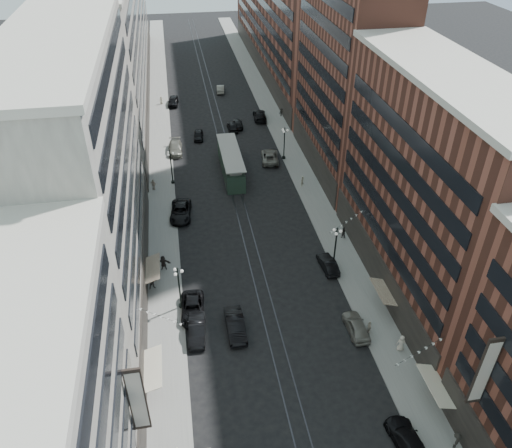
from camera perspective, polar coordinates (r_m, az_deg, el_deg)
ground at (r=82.27m, az=-3.13°, el=6.91°), size 220.00×220.00×0.00m
sidewalk_west at (r=90.85m, az=-10.92°, el=9.23°), size 4.00×180.00×0.15m
sidewalk_east at (r=92.72m, az=2.95°, el=10.38°), size 4.00×180.00×0.15m
rail_west at (r=91.10m, az=-4.37°, el=9.80°), size 0.12×180.00×0.02m
rail_east at (r=91.22m, az=-3.48°, el=9.88°), size 0.12×180.00×0.02m
building_west_mid at (r=52.30m, az=-18.65°, el=4.80°), size 8.00×36.00×28.00m
building_west_far at (r=111.52m, az=-15.16°, el=20.63°), size 8.00×90.00×26.00m
building_east_mid at (r=54.26m, az=19.06°, el=3.39°), size 8.00×30.00×24.00m
building_east_tower at (r=74.64m, az=10.71°, el=20.76°), size 8.00×26.00×42.00m
building_east_far at (r=122.67m, az=2.38°, el=22.47°), size 8.00×72.00×24.00m
lamppost_sw_far at (r=53.74m, az=-8.77°, el=-7.07°), size 1.03×1.14×5.52m
lamppost_sw_mid at (r=76.04m, az=-9.67°, el=6.57°), size 1.03×1.14×5.52m
lamppost_se_far at (r=59.26m, az=9.07°, el=-2.47°), size 1.03×1.14×5.52m
lamppost_se_mid at (r=82.25m, az=3.25°, el=9.32°), size 1.03×1.14×5.52m
streetcar at (r=78.73m, az=-2.89°, el=6.96°), size 2.98×13.45×3.72m
car_2 at (r=54.53m, az=-7.23°, el=-9.54°), size 2.73×5.50×1.50m
car_3 at (r=46.23m, az=17.05°, el=-22.71°), size 2.67×5.55×1.56m
car_4 at (r=53.27m, az=11.39°, el=-11.37°), size 1.89×4.62×1.57m
car_5 at (r=52.28m, az=-2.37°, el=-11.51°), size 1.90×5.19×1.70m
pedestrian_1 at (r=48.89m, az=-11.40°, el=-16.65°), size 0.89×0.71×1.61m
pedestrian_2 at (r=57.84m, az=-11.74°, el=-6.51°), size 1.00×0.67×1.88m
pedestrian_3 at (r=47.23m, az=21.92°, el=-21.99°), size 1.09×1.10×1.69m
pedestrian_4 at (r=53.31m, az=12.83°, el=-11.40°), size 0.41×0.88×1.49m
car_7 at (r=69.31m, az=-8.60°, el=1.43°), size 3.33×6.18×1.65m
car_8 at (r=86.42m, az=-9.21°, el=8.56°), size 2.44×5.66×1.62m
car_9 at (r=106.14m, az=-9.46°, el=13.68°), size 2.48×5.04×1.65m
car_10 at (r=60.26m, az=8.23°, el=-4.55°), size 1.83×4.44×1.43m
car_11 at (r=82.68m, az=1.58°, el=7.73°), size 3.41×6.06×1.60m
car_12 at (r=98.12m, az=0.42°, el=12.34°), size 2.75×5.88×1.66m
car_13 at (r=90.76m, az=-6.59°, el=10.04°), size 2.02×4.18×1.37m
car_14 at (r=111.96m, az=-4.09°, el=15.16°), size 2.04×4.63×1.48m
pedestrian_5 at (r=60.22m, az=-10.55°, el=-4.37°), size 1.83×0.71×1.92m
pedestrian_6 at (r=75.82m, az=-11.63°, el=4.45°), size 1.14×0.84×1.77m
pedestrian_7 at (r=65.31m, az=9.91°, el=-0.95°), size 0.83×0.56×1.56m
pedestrian_8 at (r=75.48m, az=5.31°, el=4.88°), size 0.73×0.69×1.68m
pedestrian_9 at (r=99.32m, az=2.91°, el=12.64°), size 1.05×0.72×1.50m
car_extra_0 at (r=52.24m, az=-6.77°, el=-11.96°), size 2.01×4.83×1.55m
car_extra_1 at (r=94.75m, az=-2.09°, el=11.39°), size 1.87×4.29×1.44m
car_extra_2 at (r=93.73m, az=-2.70°, el=11.11°), size 1.82×4.36×1.48m
pedestrian_extra_0 at (r=106.73m, az=-10.78°, el=13.72°), size 0.76×0.44×1.52m
pedestrian_extra_1 at (r=52.35m, az=16.26°, el=-12.93°), size 0.99×0.69×1.84m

